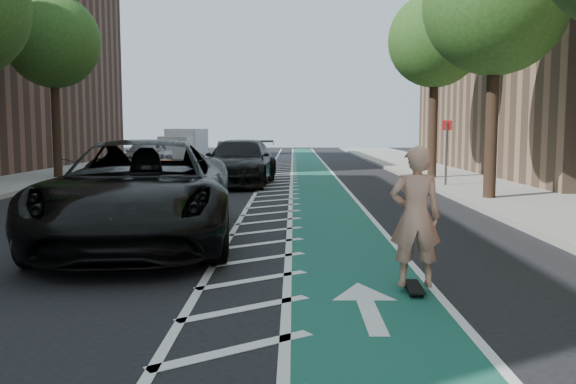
{
  "coord_description": "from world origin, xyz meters",
  "views": [
    {
      "loc": [
        2.09,
        -10.03,
        2.2
      ],
      "look_at": [
        1.99,
        0.43,
        1.1
      ],
      "focal_mm": 38.0,
      "sensor_mm": 36.0,
      "label": 1
    }
  ],
  "objects_px": {
    "skateboarder": "(415,216)",
    "suv_near": "(142,191)",
    "suv_far": "(240,162)",
    "barrel_a": "(104,204)"
  },
  "relations": [
    {
      "from": "skateboarder",
      "to": "suv_near",
      "type": "relative_size",
      "value": 0.26
    },
    {
      "from": "barrel_a",
      "to": "skateboarder",
      "type": "bearing_deg",
      "value": -44.93
    },
    {
      "from": "skateboarder",
      "to": "suv_far",
      "type": "distance_m",
      "value": 16.06
    },
    {
      "from": "skateboarder",
      "to": "barrel_a",
      "type": "height_order",
      "value": "skateboarder"
    },
    {
      "from": "suv_far",
      "to": "suv_near",
      "type": "bearing_deg",
      "value": -89.96
    },
    {
      "from": "skateboarder",
      "to": "barrel_a",
      "type": "xyz_separation_m",
      "value": [
        -6.03,
        6.02,
        -0.58
      ]
    },
    {
      "from": "skateboarder",
      "to": "barrel_a",
      "type": "bearing_deg",
      "value": -42.56
    },
    {
      "from": "skateboarder",
      "to": "barrel_a",
      "type": "distance_m",
      "value": 8.54
    },
    {
      "from": "suv_near",
      "to": "barrel_a",
      "type": "xyz_separation_m",
      "value": [
        -1.52,
        2.42,
        -0.54
      ]
    },
    {
      "from": "suv_near",
      "to": "suv_far",
      "type": "bearing_deg",
      "value": 79.81
    }
  ]
}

